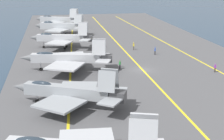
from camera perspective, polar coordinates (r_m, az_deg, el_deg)
ground_plane at (r=65.49m, az=5.11°, el=-0.33°), size 2000.00×2000.00×0.00m
carrier_deck at (r=65.44m, az=5.11°, el=-0.16°), size 180.11×49.75×0.40m
deck_stripe_foul_line at (r=70.09m, az=15.99°, el=0.54°), size 161.92×8.21×0.01m
deck_stripe_centerline at (r=65.38m, az=5.12°, el=0.01°), size 162.10×0.36×0.01m
deck_stripe_edge_line at (r=63.33m, az=-6.94°, el=-0.57°), size 161.75×11.36×0.01m
parked_jet_third at (r=47.26m, az=-7.04°, el=-3.61°), size 12.60×16.38×5.77m
parked_jet_fourth at (r=64.30m, az=-7.28°, el=1.96°), size 14.26×17.31×6.09m
parked_jet_fifth at (r=83.85m, az=-8.26°, el=5.31°), size 12.03×15.49×6.45m
parked_jet_sixth at (r=101.42m, az=-8.48°, el=7.20°), size 13.13×15.90×6.28m
parked_jet_seventh at (r=117.84m, az=-8.86°, el=8.29°), size 12.31×16.46×6.21m
crew_yellow_vest at (r=81.88m, az=3.62°, el=4.04°), size 0.40×0.28×1.83m
crew_blue_vest at (r=77.61m, az=7.17°, el=3.25°), size 0.45×0.39×1.77m
crew_green_vest at (r=65.38m, az=1.32°, el=0.95°), size 0.46×0.41×1.76m
crew_brown_vest at (r=84.92m, az=-1.55°, el=4.48°), size 0.45×0.38×1.78m
crew_purple_vest at (r=66.18m, az=16.76°, el=0.40°), size 0.39×0.45×1.67m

